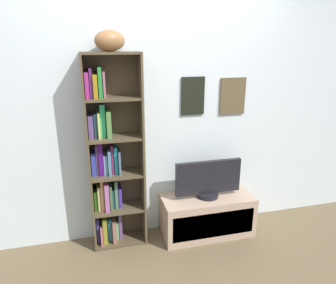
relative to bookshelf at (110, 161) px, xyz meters
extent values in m
cube|color=silver|center=(0.43, 0.13, 0.37)|extent=(4.80, 0.06, 2.45)
cube|color=black|center=(0.83, 0.09, 0.56)|extent=(0.23, 0.02, 0.37)
cube|color=#CDA98E|center=(0.83, 0.08, 0.56)|extent=(0.18, 0.01, 0.32)
cube|color=brown|center=(1.25, 0.09, 0.54)|extent=(0.26, 0.02, 0.36)
cube|color=beige|center=(1.25, 0.08, 0.54)|extent=(0.21, 0.01, 0.31)
cube|color=#4C402B|center=(-0.19, -0.03, 0.06)|extent=(0.02, 0.26, 1.83)
cube|color=#4C402B|center=(0.30, -0.03, 0.06)|extent=(0.02, 0.26, 1.83)
cube|color=#4C402B|center=(0.05, 0.09, 0.06)|extent=(0.50, 0.01, 1.83)
cube|color=#4C402B|center=(0.05, -0.03, -0.84)|extent=(0.46, 0.25, 0.02)
cube|color=#4C402B|center=(0.05, -0.03, -0.48)|extent=(0.46, 0.25, 0.02)
cube|color=#4C402B|center=(0.05, -0.03, -0.13)|extent=(0.46, 0.25, 0.02)
cube|color=#4C402B|center=(0.05, -0.03, 0.23)|extent=(0.46, 0.25, 0.02)
cube|color=#4C402B|center=(0.05, -0.03, 0.59)|extent=(0.46, 0.25, 0.02)
cube|color=#4C402B|center=(0.05, -0.03, 0.97)|extent=(0.46, 0.25, 0.02)
cube|color=#35398A|center=(-0.16, 0.01, -0.70)|extent=(0.03, 0.15, 0.26)
cube|color=#AE5E68|center=(-0.13, -0.02, -0.74)|extent=(0.02, 0.21, 0.19)
cube|color=olive|center=(-0.09, -0.01, -0.69)|extent=(0.04, 0.19, 0.28)
cube|color=#2C6785|center=(-0.05, 0.01, -0.71)|extent=(0.04, 0.15, 0.24)
cube|color=#8E5D52|center=(-0.01, -0.01, -0.72)|extent=(0.03, 0.20, 0.22)
cube|color=#63AF6B|center=(0.03, 0.02, -0.73)|extent=(0.02, 0.14, 0.20)
cube|color=#61417B|center=(0.06, 0.02, -0.68)|extent=(0.03, 0.14, 0.30)
cube|color=#245712|center=(-0.16, 0.01, -0.38)|extent=(0.03, 0.15, 0.20)
cube|color=tan|center=(-0.13, 0.01, -0.35)|extent=(0.03, 0.16, 0.25)
cube|color=tan|center=(-0.09, 0.00, -0.32)|extent=(0.03, 0.18, 0.31)
cube|color=#9E5D98|center=(-0.05, -0.02, -0.33)|extent=(0.04, 0.21, 0.28)
cube|color=#4A6439|center=(-0.02, 0.00, -0.35)|extent=(0.02, 0.18, 0.25)
cube|color=#1F565B|center=(0.01, 0.02, -0.38)|extent=(0.02, 0.14, 0.20)
cube|color=#466E5B|center=(0.04, 0.01, -0.33)|extent=(0.03, 0.15, 0.28)
cube|color=#3D2895|center=(0.07, 0.02, -0.37)|extent=(0.03, 0.15, 0.20)
cube|color=#303CA5|center=(-0.15, 0.02, -0.01)|extent=(0.04, 0.14, 0.22)
cube|color=#6D4C89|center=(-0.12, 0.02, 0.03)|extent=(0.02, 0.14, 0.30)
cube|color=#441270|center=(-0.09, 0.01, 0.04)|extent=(0.04, 0.16, 0.31)
cube|color=#7195BF|center=(-0.05, 0.01, -0.02)|extent=(0.03, 0.15, 0.19)
cube|color=teal|center=(-0.01, 0.00, 0.00)|extent=(0.03, 0.18, 0.24)
cube|color=#61214C|center=(0.02, 0.02, 0.02)|extent=(0.02, 0.15, 0.28)
cube|color=#22A8AF|center=(0.05, 0.01, 0.01)|extent=(0.03, 0.15, 0.26)
cube|color=#4A5E76|center=(0.08, -0.01, 0.00)|extent=(0.02, 0.19, 0.22)
cube|color=#594178|center=(-0.15, 0.01, 0.35)|extent=(0.04, 0.17, 0.21)
cube|color=#214550|center=(-0.11, 0.01, 0.35)|extent=(0.03, 0.16, 0.22)
cube|color=#B3C564|center=(-0.08, 0.00, 0.36)|extent=(0.02, 0.18, 0.23)
cube|color=#35B27B|center=(-0.04, 0.02, 0.39)|extent=(0.04, 0.13, 0.30)
cube|color=#507F3F|center=(0.01, 0.00, 0.36)|extent=(0.04, 0.18, 0.24)
cube|color=#A52D7F|center=(-0.16, 0.00, 0.71)|extent=(0.03, 0.18, 0.22)
cube|color=#542263|center=(-0.12, 0.00, 0.73)|extent=(0.02, 0.19, 0.25)
cube|color=olive|center=(-0.09, -0.01, 0.70)|extent=(0.04, 0.20, 0.20)
cube|color=#258035|center=(-0.05, 0.00, 0.73)|extent=(0.03, 0.19, 0.26)
cube|color=#9A5B65|center=(-0.01, 0.01, 0.71)|extent=(0.02, 0.16, 0.22)
ellipsoid|color=brown|center=(0.05, -0.03, 1.07)|extent=(0.30, 0.24, 0.17)
cube|color=tan|center=(0.94, -0.11, -0.64)|extent=(0.93, 0.41, 0.42)
cube|color=#7D6958|center=(0.94, -0.31, -0.64)|extent=(0.84, 0.01, 0.27)
cylinder|color=black|center=(0.94, -0.11, -0.41)|extent=(0.22, 0.22, 0.04)
cube|color=black|center=(0.94, -0.11, -0.22)|extent=(0.67, 0.04, 0.34)
cube|color=teal|center=(0.94, -0.12, -0.22)|extent=(0.63, 0.01, 0.30)
camera|label=1|loc=(-0.13, -2.73, 1.05)|focal=32.94mm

